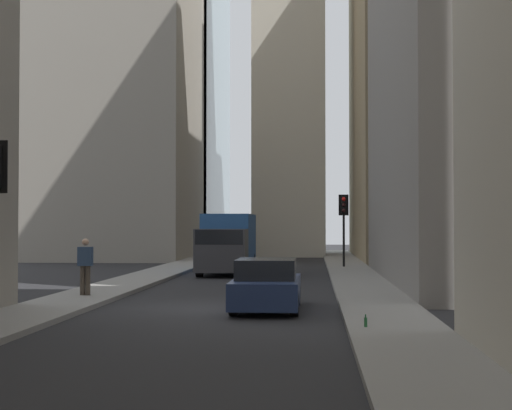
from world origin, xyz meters
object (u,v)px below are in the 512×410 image
(sedan_navy, at_px, (267,286))
(traffic_light_midblock, at_px, (344,214))
(delivery_truck, at_px, (227,243))
(pedestrian, at_px, (85,264))
(discarded_bottle, at_px, (366,322))

(sedan_navy, height_order, traffic_light_midblock, traffic_light_midblock)
(delivery_truck, bearing_deg, pedestrian, 166.38)
(delivery_truck, xyz_separation_m, sedan_navy, (-15.24, -2.80, -0.80))
(pedestrian, bearing_deg, discarded_bottle, -129.72)
(traffic_light_midblock, relative_size, discarded_bottle, 14.01)
(sedan_navy, bearing_deg, delivery_truck, 10.41)
(sedan_navy, relative_size, traffic_light_midblock, 1.14)
(sedan_navy, height_order, discarded_bottle, sedan_navy)
(discarded_bottle, bearing_deg, traffic_light_midblock, -1.14)
(delivery_truck, relative_size, sedan_navy, 1.50)
(delivery_truck, distance_m, discarded_bottle, 20.22)
(sedan_navy, bearing_deg, traffic_light_midblock, -8.37)
(sedan_navy, distance_m, discarded_bottle, 4.91)
(sedan_navy, bearing_deg, discarded_bottle, -150.62)
(traffic_light_midblock, bearing_deg, sedan_navy, 171.63)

